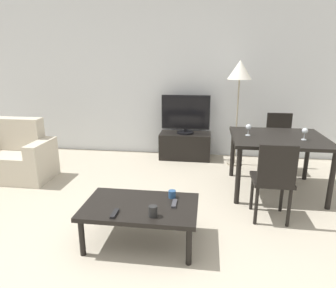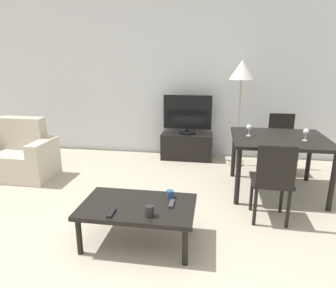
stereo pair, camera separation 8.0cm
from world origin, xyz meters
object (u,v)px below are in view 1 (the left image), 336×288
Objects in this scene: tv at (186,114)px; remote_primary at (115,213)px; coffee_table at (140,209)px; dining_chair_near at (273,178)px; cup_white_near at (153,211)px; wine_glass_center at (248,128)px; dining_table at (278,143)px; cup_colored_far at (172,194)px; tv_stand at (185,146)px; remote_secondary at (174,204)px; dining_chair_far at (279,139)px; wine_glass_left at (305,132)px; armchair at (16,158)px; floor_lamp at (240,74)px.

tv reaches higher than remote_primary.
dining_chair_near reaches higher than coffee_table.
cup_white_near is 0.66× the size of wine_glass_center.
coffee_table is at bearing -137.12° from dining_table.
remote_primary is 2.09× the size of cup_colored_far.
cup_white_near is at bearing -51.02° from coffee_table.
coffee_table is 0.34m from cup_colored_far.
coffee_table is 2.03m from dining_table.
remote_secondary is at bearing -87.82° from tv_stand.
dining_chair_far is at bearing 57.28° from cup_white_near.
remote_secondary is at bearing 56.84° from cup_white_near.
cup_white_near is (-0.06, -2.73, -0.34)m from tv.
cup_colored_far is (0.27, 0.19, 0.08)m from coffee_table.
coffee_table is 6.92× the size of remote_primary.
dining_chair_near is at bearing -77.68° from wine_glass_center.
remote_primary is 2.43m from wine_glass_left.
tv is 2.52m from remote_secondary.
tv_stand is 5.89× the size of wine_glass_center.
dining_chair_far is 5.79× the size of remote_secondary.
armchair is 3.89m from wine_glass_left.
tv_stand is 1.77m from dining_table.
cup_white_near is 1.34× the size of cup_colored_far.
floor_lamp is at bearing 72.27° from remote_secondary.
tv is at bearing 81.92° from remote_primary.
floor_lamp reaches higher than armchair.
tv_stand is 0.55m from tv.
wine_glass_center reaches higher than cup_white_near.
dining_chair_near is (1.06, -1.98, -0.28)m from tv.
armchair is 0.99× the size of coffee_table.
coffee_table is 2.78m from floor_lamp.
tv is at bearing 88.77° from cup_white_near.
tv reaches higher than armchair.
cup_colored_far is (0.12, 0.37, -0.01)m from cup_white_near.
coffee_table is at bearing 128.98° from cup_white_near.
wine_glass_left reaches higher than dining_table.
wine_glass_left is (0.26, -0.13, 0.19)m from dining_table.
tv is 1.09m from floor_lamp.
wine_glass_center is (1.09, 1.36, 0.49)m from coffee_table.
dining_chair_near is 2.03m from floor_lamp.
tv_stand is 1.07× the size of tv.
cup_white_near is 0.66× the size of wine_glass_left.
dining_chair_near is (1.27, 0.56, 0.15)m from coffee_table.
coffee_table is at bearing -94.74° from tv_stand.
floor_lamp is at bearing -14.31° from tv_stand.
armchair is 3.89m from dining_chair_far.
armchair is 6.87× the size of remote_secondary.
wine_glass_center is at bearing 168.38° from wine_glass_left.
tv_stand is 5.73× the size of remote_secondary.
tv_stand is 0.75× the size of dining_table.
dining_chair_far is 12.12× the size of cup_colored_far.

